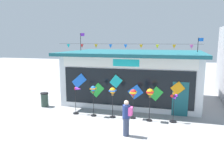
{
  "coord_description": "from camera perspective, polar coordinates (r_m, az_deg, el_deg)",
  "views": [
    {
      "loc": [
        2.86,
        -9.67,
        4.33
      ],
      "look_at": [
        -0.88,
        3.6,
        1.74
      ],
      "focal_mm": 37.42,
      "sensor_mm": 36.0,
      "label": 1
    }
  ],
  "objects": [
    {
      "name": "wind_spinner_left",
      "position": [
        13.37,
        -4.59,
        -2.21
      ],
      "size": [
        0.32,
        0.32,
        1.78
      ],
      "color": "black",
      "rests_on": "ground_plane"
    },
    {
      "name": "person_near_camera",
      "position": [
        10.71,
        3.58,
        -8.11
      ],
      "size": [
        0.46,
        0.34,
        1.68
      ],
      "rotation": [
        0.0,
        0.0,
        4.67
      ],
      "color": "#333D56",
      "rests_on": "ground_plane"
    },
    {
      "name": "wind_spinner_center_left",
      "position": [
        13.06,
        0.15,
        -2.46
      ],
      "size": [
        0.35,
        0.35,
        1.74
      ],
      "color": "black",
      "rests_on": "ground_plane"
    },
    {
      "name": "wind_spinner_far_right",
      "position": [
        12.83,
        14.85,
        -4.84
      ],
      "size": [
        0.38,
        0.38,
        1.65
      ],
      "color": "black",
      "rests_on": "ground_plane"
    },
    {
      "name": "ground_plane",
      "position": [
        10.97,
        -0.69,
        -12.6
      ],
      "size": [
        80.0,
        80.0,
        0.0
      ],
      "primitive_type": "plane",
      "color": "gray"
    },
    {
      "name": "kite_shop_building",
      "position": [
        16.99,
        5.56,
        2.02
      ],
      "size": [
        9.28,
        6.85,
        4.87
      ],
      "color": "silver",
      "rests_on": "ground_plane"
    },
    {
      "name": "wind_spinner_right",
      "position": [
        12.64,
        9.26,
        -2.67
      ],
      "size": [
        0.37,
        0.37,
        1.79
      ],
      "color": "black",
      "rests_on": "ground_plane"
    },
    {
      "name": "wind_spinner_center_right",
      "position": [
        12.98,
        5.2,
        -2.76
      ],
      "size": [
        0.36,
        0.36,
        1.67
      ],
      "color": "black",
      "rests_on": "ground_plane"
    },
    {
      "name": "trash_bin",
      "position": [
        16.09,
        -16.13,
        -3.65
      ],
      "size": [
        0.52,
        0.52,
        0.94
      ],
      "color": "#2D4238",
      "rests_on": "ground_plane"
    },
    {
      "name": "wind_spinner_far_left",
      "position": [
        13.91,
        -8.46,
        -3.07
      ],
      "size": [
        0.6,
        0.33,
        1.63
      ],
      "color": "black",
      "rests_on": "ground_plane"
    }
  ]
}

